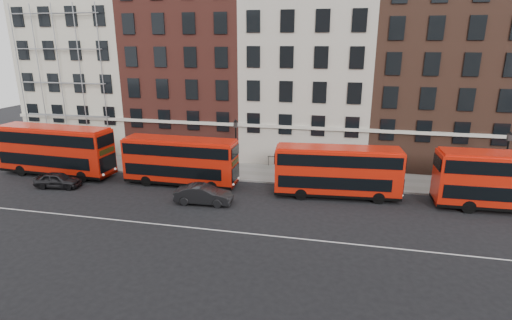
% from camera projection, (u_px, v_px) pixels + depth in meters
% --- Properties ---
extents(ground, '(120.00, 120.00, 0.00)m').
position_uv_depth(ground, '(280.00, 223.00, 28.00)').
color(ground, black).
rests_on(ground, ground).
extents(pavement, '(80.00, 5.00, 0.15)m').
position_uv_depth(pavement, '(297.00, 175.00, 37.81)').
color(pavement, gray).
rests_on(pavement, ground).
extents(kerb, '(80.00, 0.30, 0.16)m').
position_uv_depth(kerb, '(294.00, 184.00, 35.47)').
color(kerb, gray).
rests_on(kerb, ground).
extents(road_centre_line, '(70.00, 0.12, 0.01)m').
position_uv_depth(road_centre_line, '(275.00, 236.00, 26.13)').
color(road_centre_line, white).
rests_on(road_centre_line, ground).
extents(building_terrace, '(64.00, 11.95, 22.00)m').
position_uv_depth(building_terrace, '(306.00, 61.00, 41.87)').
color(building_terrace, beige).
rests_on(building_terrace, ground).
extents(bus_a, '(11.30, 3.25, 4.70)m').
position_uv_depth(bus_a, '(55.00, 149.00, 37.47)').
color(bus_a, red).
rests_on(bus_a, ground).
extents(bus_b, '(10.06, 2.54, 4.21)m').
position_uv_depth(bus_b, '(180.00, 160.00, 34.95)').
color(bus_b, red).
rests_on(bus_b, ground).
extents(bus_c, '(10.17, 3.23, 4.20)m').
position_uv_depth(bus_c, '(337.00, 171.00, 32.15)').
color(bus_c, red).
rests_on(bus_c, ground).
extents(bus_d, '(10.67, 2.89, 4.45)m').
position_uv_depth(bus_d, '(511.00, 180.00, 29.49)').
color(bus_d, red).
rests_on(bus_d, ground).
extents(car_rear, '(4.11, 2.06, 1.34)m').
position_uv_depth(car_rear, '(58.00, 180.00, 34.71)').
color(car_rear, '#242326').
rests_on(car_rear, ground).
extents(car_front, '(4.59, 1.83, 1.49)m').
position_uv_depth(car_front, '(203.00, 194.00, 31.23)').
color(car_front, '#232426').
rests_on(car_front, ground).
extents(lamp_post_left, '(0.44, 0.44, 5.33)m').
position_uv_depth(lamp_post_left, '(236.00, 145.00, 36.86)').
color(lamp_post_left, black).
rests_on(lamp_post_left, pavement).
extents(lamp_post_right, '(0.44, 0.44, 5.33)m').
position_uv_depth(lamp_post_right, '(505.00, 160.00, 32.01)').
color(lamp_post_right, black).
rests_on(lamp_post_right, pavement).
extents(iron_railings, '(6.60, 0.06, 1.00)m').
position_uv_depth(iron_railings, '(300.00, 163.00, 39.70)').
color(iron_railings, black).
rests_on(iron_railings, pavement).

